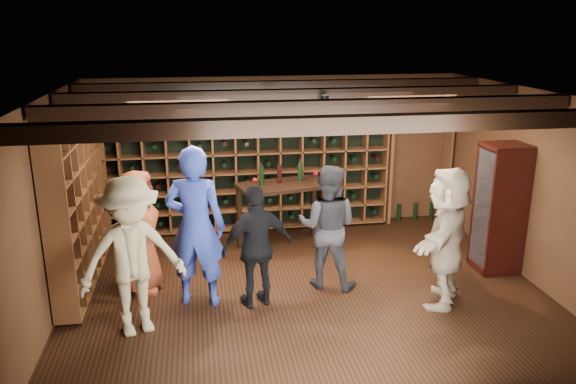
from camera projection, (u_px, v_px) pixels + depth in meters
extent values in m
plane|color=black|center=(306.00, 289.00, 7.25)|extent=(6.00, 6.00, 0.00)
plane|color=#4D2E1A|center=(277.00, 153.00, 9.25)|extent=(6.00, 0.00, 6.00)
plane|color=#4D2E1A|center=(366.00, 287.00, 4.53)|extent=(6.00, 0.00, 6.00)
plane|color=#4D2E1A|center=(50.00, 210.00, 6.42)|extent=(0.00, 5.00, 5.00)
plane|color=#4D2E1A|center=(531.00, 186.00, 7.36)|extent=(0.00, 5.00, 5.00)
plane|color=black|center=(307.00, 95.00, 6.53)|extent=(6.00, 6.00, 0.00)
cube|color=black|center=(342.00, 125.00, 5.04)|extent=(5.90, 0.18, 0.16)
cube|color=black|center=(316.00, 108.00, 6.08)|extent=(5.90, 0.18, 0.16)
cube|color=black|center=(298.00, 95.00, 7.12)|extent=(5.90, 0.18, 0.16)
cube|color=black|center=(285.00, 86.00, 8.16)|extent=(5.90, 0.18, 0.16)
cylinder|color=black|center=(204.00, 106.00, 6.37)|extent=(0.10, 0.10, 0.10)
cylinder|color=black|center=(325.00, 99.00, 6.99)|extent=(0.10, 0.10, 0.10)
cylinder|color=black|center=(431.00, 105.00, 6.50)|extent=(0.10, 0.10, 0.10)
cylinder|color=black|center=(276.00, 93.00, 7.66)|extent=(0.10, 0.10, 0.10)
cube|color=brown|center=(246.00, 162.00, 9.04)|extent=(4.65, 0.30, 2.20)
cube|color=black|center=(246.00, 162.00, 9.04)|extent=(4.56, 0.02, 2.16)
cube|color=brown|center=(80.00, 196.00, 7.26)|extent=(0.30, 2.65, 2.20)
cube|color=black|center=(80.00, 196.00, 7.26)|extent=(0.29, 0.02, 2.16)
cube|color=brown|center=(422.00, 115.00, 9.28)|extent=(1.15, 0.32, 0.04)
cube|color=brown|center=(447.00, 167.00, 9.63)|extent=(0.05, 0.28, 1.85)
cube|color=brown|center=(389.00, 170.00, 9.47)|extent=(0.05, 0.28, 1.85)
cube|color=#9A754D|center=(399.00, 108.00, 9.19)|extent=(0.40, 0.30, 0.20)
cube|color=#9A754D|center=(425.00, 107.00, 9.26)|extent=(0.40, 0.30, 0.20)
cube|color=#9A754D|center=(445.00, 107.00, 9.31)|extent=(0.40, 0.30, 0.20)
cube|color=black|center=(493.00, 265.00, 7.85)|extent=(0.55, 0.50, 0.10)
cube|color=black|center=(500.00, 208.00, 7.60)|extent=(0.55, 0.50, 1.70)
cube|color=white|center=(482.00, 209.00, 7.56)|extent=(0.01, 0.46, 1.60)
cube|color=black|center=(500.00, 208.00, 7.60)|extent=(0.50, 0.44, 0.02)
sphere|color=#59260C|center=(499.00, 201.00, 7.57)|extent=(0.18, 0.18, 0.18)
imported|color=navy|center=(196.00, 227.00, 6.65)|extent=(0.80, 0.62, 1.97)
imported|color=black|center=(328.00, 227.00, 7.15)|extent=(0.96, 0.87, 1.62)
imported|color=#9C301C|center=(140.00, 231.00, 7.03)|extent=(0.61, 0.84, 1.58)
imported|color=black|center=(257.00, 247.00, 6.65)|extent=(0.95, 0.61, 1.51)
imported|color=#9B906B|center=(132.00, 257.00, 6.02)|extent=(1.31, 1.00, 1.78)
imported|color=tan|center=(446.00, 237.00, 6.69)|extent=(1.29, 1.61, 1.71)
cube|color=black|center=(284.00, 185.00, 8.32)|extent=(1.47, 0.97, 0.06)
cube|color=black|center=(252.00, 229.00, 7.99)|extent=(0.08, 0.08, 0.97)
cube|color=black|center=(329.00, 218.00, 8.45)|extent=(0.08, 0.08, 0.97)
cube|color=black|center=(239.00, 217.00, 8.48)|extent=(0.08, 0.08, 0.97)
cube|color=black|center=(313.00, 207.00, 8.94)|extent=(0.08, 0.08, 0.97)
cylinder|color=black|center=(261.00, 176.00, 8.20)|extent=(0.07, 0.07, 0.28)
cylinder|color=black|center=(279.00, 174.00, 8.30)|extent=(0.07, 0.07, 0.28)
cylinder|color=black|center=(300.00, 172.00, 8.43)|extent=(0.07, 0.07, 0.28)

